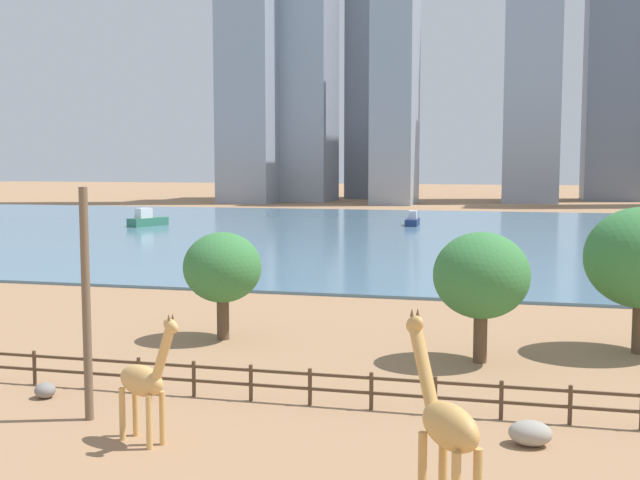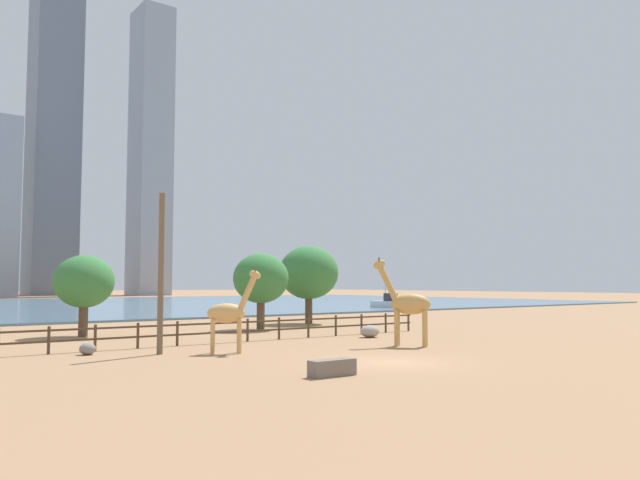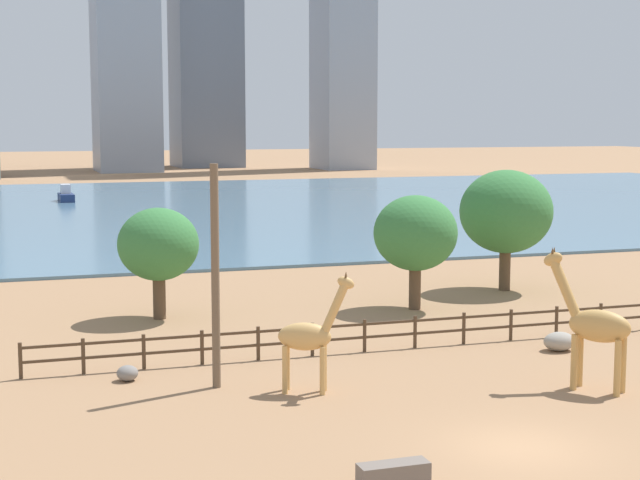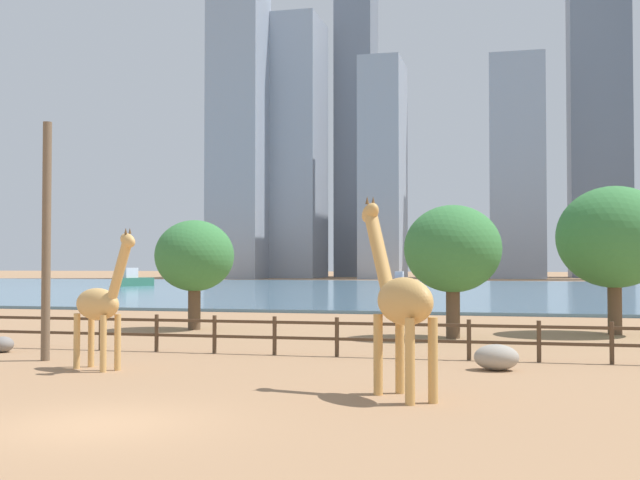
# 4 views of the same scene
# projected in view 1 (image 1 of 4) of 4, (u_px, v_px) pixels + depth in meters

# --- Properties ---
(ground_plane) EXTENTS (400.00, 400.00, 0.00)m
(ground_plane) POSITION_uv_depth(u_px,v_px,m) (457.00, 234.00, 93.48)
(ground_plane) COLOR #9E7551
(harbor_water) EXTENTS (180.00, 86.00, 0.20)m
(harbor_water) POSITION_uv_depth(u_px,v_px,m) (455.00, 235.00, 90.58)
(harbor_water) COLOR slate
(harbor_water) RESTS_ON ground
(giraffe_tall) EXTENTS (2.58, 1.55, 4.10)m
(giraffe_tall) POSITION_uv_depth(u_px,v_px,m) (145.00, 381.00, 23.86)
(giraffe_tall) COLOR tan
(giraffe_tall) RESTS_ON ground
(giraffe_companion) EXTENTS (2.37, 2.84, 4.77)m
(giraffe_companion) POSITION_uv_depth(u_px,v_px,m) (446.00, 424.00, 18.98)
(giraffe_companion) COLOR tan
(giraffe_companion) RESTS_ON ground
(utility_pole) EXTENTS (0.28, 0.28, 7.62)m
(utility_pole) POSITION_uv_depth(u_px,v_px,m) (86.00, 305.00, 25.89)
(utility_pole) COLOR brown
(utility_pole) RESTS_ON ground
(boulder_near_fence) EXTENTS (0.75, 0.74, 0.55)m
(boulder_near_fence) POSITION_uv_depth(u_px,v_px,m) (45.00, 390.00, 28.62)
(boulder_near_fence) COLOR gray
(boulder_near_fence) RESTS_ON ground
(boulder_by_pole) EXTENTS (1.29, 1.00, 0.75)m
(boulder_by_pole) POSITION_uv_depth(u_px,v_px,m) (530.00, 433.00, 23.83)
(boulder_by_pole) COLOR gray
(boulder_by_pole) RESTS_ON ground
(enclosure_fence) EXTENTS (26.12, 0.14, 1.30)m
(enclosure_fence) POSITION_uv_depth(u_px,v_px,m) (311.00, 384.00, 27.72)
(enclosure_fence) COLOR #4C3826
(enclosure_fence) RESTS_ON ground
(tree_left_large) EXTENTS (4.03, 4.03, 5.51)m
(tree_left_large) POSITION_uv_depth(u_px,v_px,m) (481.00, 276.00, 33.37)
(tree_left_large) COLOR brown
(tree_left_large) RESTS_ON ground
(tree_center_broad) EXTENTS (3.70, 3.70, 5.12)m
(tree_center_broad) POSITION_uv_depth(u_px,v_px,m) (222.00, 268.00, 37.76)
(tree_center_broad) COLOR brown
(tree_center_broad) RESTS_ON ground
(boat_ferry) EXTENTS (3.88, 5.58, 2.32)m
(boat_ferry) POSITION_uv_depth(u_px,v_px,m) (147.00, 220.00, 101.89)
(boat_ferry) COLOR #337259
(boat_ferry) RESTS_ON harbor_water
(boat_sailboat) EXTENTS (1.61, 4.25, 1.86)m
(boat_sailboat) POSITION_uv_depth(u_px,v_px,m) (412.00, 221.00, 102.79)
(boat_sailboat) COLOR navy
(boat_sailboat) RESTS_ON harbor_water
(skyline_tower_needle) EXTENTS (10.07, 14.30, 55.36)m
(skyline_tower_needle) POSITION_uv_depth(u_px,v_px,m) (308.00, 69.00, 167.81)
(skyline_tower_needle) COLOR #939EAD
(skyline_tower_needle) RESTS_ON ground
(skyline_block_central) EXTENTS (10.96, 14.01, 45.34)m
(skyline_block_central) POSITION_uv_depth(u_px,v_px,m) (532.00, 90.00, 162.12)
(skyline_block_central) COLOR #939EAD
(skyline_block_central) RESTS_ON ground
(skyline_tower_glass) EXTENTS (8.04, 13.27, 43.15)m
(skyline_tower_glass) POSITION_uv_depth(u_px,v_px,m) (395.00, 93.00, 155.91)
(skyline_tower_glass) COLOR #939EAD
(skyline_tower_glass) RESTS_ON ground
(skyline_block_wide) EXTENTS (8.42, 11.09, 66.87)m
(skyline_block_wide) POSITION_uv_depth(u_px,v_px,m) (368.00, 49.00, 180.08)
(skyline_block_wide) COLOR slate
(skyline_block_wide) RESTS_ON ground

